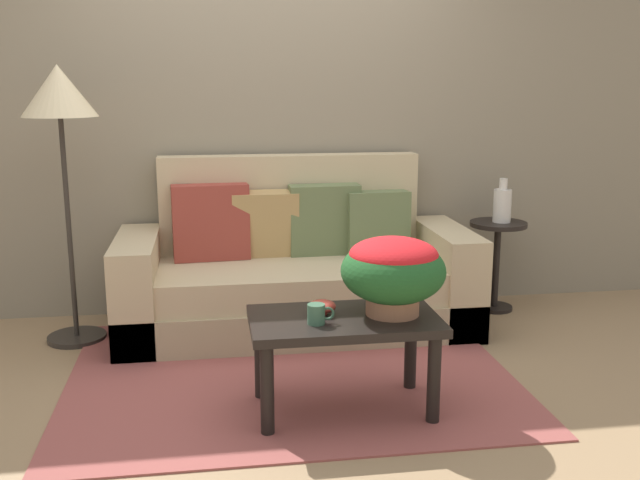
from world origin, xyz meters
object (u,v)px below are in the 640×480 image
object	(u,v)px
snack_bowl	(322,306)
potted_plant	(393,269)
side_table	(497,250)
coffee_mug	(317,314)
floor_lamp	(60,110)
couch	(295,275)
coffee_table	(344,333)
table_vase	(502,204)

from	to	relation	value
snack_bowl	potted_plant	bearing A→B (deg)	-9.02
side_table	coffee_mug	world-z (taller)	side_table
floor_lamp	coffee_mug	size ratio (longest dim) A/B	13.13
couch	floor_lamp	bearing A→B (deg)	-177.20
coffee_table	side_table	distance (m)	1.90
potted_plant	table_vase	distance (m)	1.76
side_table	potted_plant	world-z (taller)	potted_plant
coffee_table	table_vase	xyz separation A→B (m)	(1.33, 1.38, 0.34)
floor_lamp	couch	bearing A→B (deg)	2.80
couch	snack_bowl	size ratio (longest dim) A/B	16.59
side_table	potted_plant	distance (m)	1.77
coffee_table	potted_plant	xyz separation A→B (m)	(0.23, 0.00, 0.30)
coffee_mug	snack_bowl	bearing A→B (deg)	72.00
coffee_mug	table_vase	xyz separation A→B (m)	(1.47, 1.46, 0.22)
side_table	table_vase	xyz separation A→B (m)	(0.02, -0.01, 0.31)
coffee_table	floor_lamp	bearing A→B (deg)	140.00
coffee_table	potted_plant	world-z (taller)	potted_plant
snack_bowl	side_table	bearing A→B (deg)	43.38
floor_lamp	table_vase	size ratio (longest dim) A/B	5.54
side_table	table_vase	world-z (taller)	table_vase
potted_plant	coffee_mug	size ratio (longest dim) A/B	3.94
snack_bowl	table_vase	xyz separation A→B (m)	(1.42, 1.32, 0.23)
coffee_table	snack_bowl	xyz separation A→B (m)	(-0.10, 0.05, 0.12)
couch	side_table	size ratio (longest dim) A/B	3.58
couch	side_table	bearing A→B (deg)	5.07
coffee_mug	table_vase	bearing A→B (deg)	44.81
snack_bowl	couch	bearing A→B (deg)	89.21
side_table	snack_bowl	distance (m)	1.93
couch	table_vase	xyz separation A→B (m)	(1.41, 0.12, 0.39)
side_table	snack_bowl	world-z (taller)	side_table
table_vase	snack_bowl	bearing A→B (deg)	-137.11
potted_plant	coffee_mug	bearing A→B (deg)	-167.21
couch	table_vase	distance (m)	1.46
potted_plant	table_vase	world-z (taller)	table_vase
potted_plant	snack_bowl	bearing A→B (deg)	170.98
coffee_mug	snack_bowl	world-z (taller)	coffee_mug
potted_plant	coffee_table	bearing A→B (deg)	-179.26
floor_lamp	potted_plant	distance (m)	2.15
coffee_table	floor_lamp	xyz separation A→B (m)	(-1.42, 1.19, 0.99)
coffee_table	coffee_mug	bearing A→B (deg)	-150.01
floor_lamp	snack_bowl	world-z (taller)	floor_lamp
floor_lamp	table_vase	xyz separation A→B (m)	(2.75, 0.18, -0.64)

